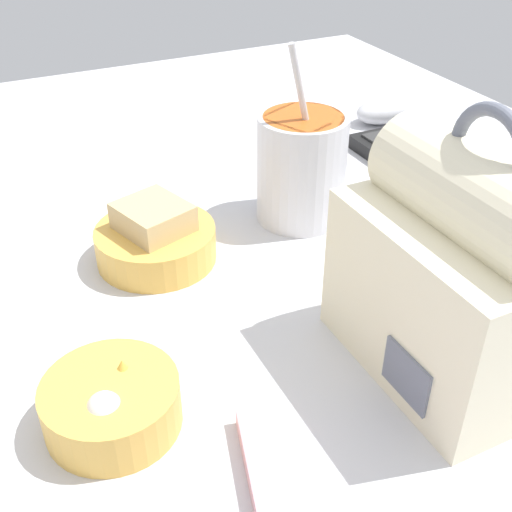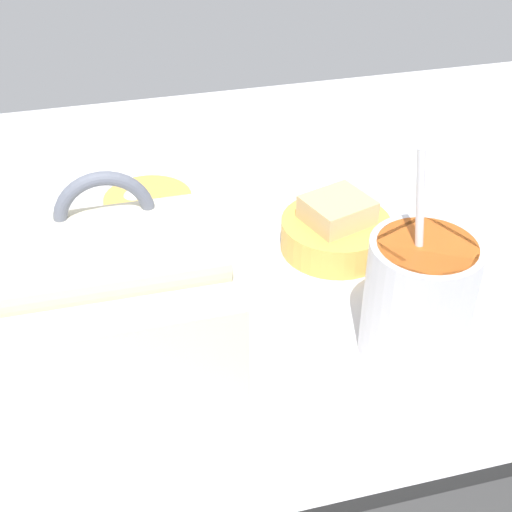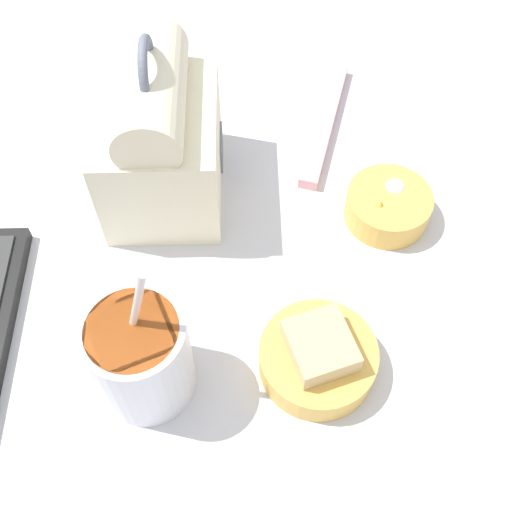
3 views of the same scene
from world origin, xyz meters
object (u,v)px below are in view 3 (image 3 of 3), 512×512
object	(u,v)px
soup_cup	(141,356)
bento_bowl_sandwich	(318,357)
lunch_bag	(160,139)
chopstick_case	(325,123)
bento_bowl_snacks	(388,206)

from	to	relation	value
soup_cup	bento_bowl_sandwich	world-z (taller)	soup_cup
lunch_bag	chopstick_case	world-z (taller)	lunch_bag
lunch_bag	bento_bowl_sandwich	distance (cm)	30.33
bento_bowl_sandwich	bento_bowl_snacks	world-z (taller)	bento_bowl_sandwich
bento_bowl_snacks	chopstick_case	world-z (taller)	bento_bowl_snacks
soup_cup	chopstick_case	size ratio (longest dim) A/B	0.90
soup_cup	chopstick_case	world-z (taller)	soup_cup
bento_bowl_snacks	chopstick_case	bearing A→B (deg)	22.17
soup_cup	bento_bowl_snacks	xyz separation A→B (cm)	(20.56, -27.08, -4.13)
chopstick_case	soup_cup	bearing A→B (deg)	149.54
chopstick_case	lunch_bag	bearing A→B (deg)	115.76
bento_bowl_sandwich	bento_bowl_snacks	xyz separation A→B (cm)	(19.30, -9.77, -0.29)
bento_bowl_sandwich	bento_bowl_snacks	distance (cm)	21.63
soup_cup	bento_bowl_sandwich	xyz separation A→B (cm)	(1.27, -17.30, -3.85)
bento_bowl_sandwich	lunch_bag	bearing A→B (deg)	34.23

